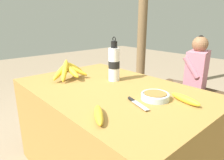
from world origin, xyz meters
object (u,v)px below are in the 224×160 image
Objects in this scene: water_bottle at (114,64)px; wooden_bench at (212,100)px; serving_bowl at (155,96)px; loose_banana_front at (99,115)px; loose_banana_side at (185,99)px; seated_vendor at (192,74)px; banana_bunch_ripe at (69,70)px; knife at (135,102)px; support_post_near at (143,10)px.

wooden_bench is (0.34, 1.22, -0.54)m from water_bottle.
loose_banana_front reaches higher than serving_bowl.
serving_bowl is at bearing -148.63° from loose_banana_side.
loose_banana_side is (0.63, 0.01, -0.12)m from water_bottle.
seated_vendor reaches higher than serving_bowl.
serving_bowl is 0.87× the size of loose_banana_front.
water_bottle is (0.27, 0.26, 0.06)m from banana_bunch_ripe.
loose_banana_front is 0.28m from knife.
water_bottle is at bearing 170.55° from serving_bowl.
support_post_near is at bearing 168.00° from wooden_bench.
water_bottle reaches higher than serving_bowl.
loose_banana_side is at bearing -42.67° from support_post_near.
loose_banana_front is at bearing -48.66° from water_bottle.
water_bottle reaches higher than knife.
support_post_near is (-0.71, 1.75, 0.55)m from banana_bunch_ripe.
banana_bunch_ripe is at bearing 161.00° from loose_banana_front.
wooden_bench is at bearing 96.10° from serving_bowl.
loose_banana_front is at bearing -94.48° from serving_bowl.
serving_bowl is 0.06× the size of support_post_near.
loose_banana_side is at bearing 1.21° from water_bottle.
wooden_bench is at bearing 67.50° from banana_bunch_ripe.
seated_vendor reaches higher than loose_banana_front.
knife reaches higher than wooden_bench.
knife is (-0.19, -0.24, -0.01)m from loose_banana_side.
loose_banana_front is at bearing -86.49° from wooden_bench.
knife is 0.15× the size of wooden_bench.
support_post_near is (-1.32, 0.28, 1.03)m from wooden_bench.
wooden_bench is 0.37m from seated_vendor.
loose_banana_front and loose_banana_side have the same top height.
loose_banana_side is 0.20× the size of seated_vendor.
serving_bowl is 0.17× the size of seated_vendor.
loose_banana_front reaches higher than wooden_bench.
seated_vendor is at bearing 101.95° from loose_banana_front.
support_post_near reaches higher than serving_bowl.
water_bottle reaches higher than wooden_bench.
loose_banana_front is (0.72, -0.25, -0.06)m from banana_bunch_ripe.
loose_banana_side is (0.90, 0.27, -0.06)m from banana_bunch_ripe.
loose_banana_side is at bearing 70.31° from loose_banana_front.
loose_banana_side is 2.27m from support_post_near.
loose_banana_front is (0.44, -0.50, -0.12)m from water_bottle.
loose_banana_side is at bearing 31.37° from serving_bowl.
banana_bunch_ripe reaches higher than loose_banana_side.
serving_bowl is at bearing -47.22° from support_post_near.
seated_vendor is at bearing 107.22° from serving_bowl.
banana_bunch_ripe is 0.94m from loose_banana_side.
seated_vendor is at bearing 120.02° from knife.
serving_bowl is 0.50m from water_bottle.
support_post_near is at bearing 132.78° from serving_bowl.
water_bottle is at bearing -178.79° from loose_banana_side.
loose_banana_side is at bearing 66.74° from knife.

